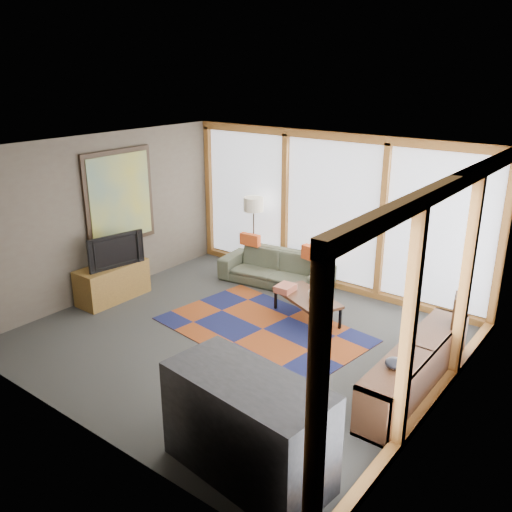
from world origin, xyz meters
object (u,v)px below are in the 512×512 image
Objects in this scene: sofa at (276,268)px; coffee_table at (307,307)px; floor_lamp at (254,236)px; bookshelf at (416,369)px; bar_counter at (248,427)px; tv_console at (113,282)px; television at (113,250)px.

sofa is 1.45m from coffee_table.
bookshelf is (3.80, -1.88, -0.41)m from floor_lamp.
bookshelf is (2.01, -0.85, 0.11)m from coffee_table.
tv_console is at bearing 163.03° from bar_counter.
bar_counter is (1.30, -3.06, 0.31)m from coffee_table.
television is (-1.64, -2.10, 0.57)m from sofa.
tv_console is (-4.89, -0.42, -0.00)m from bookshelf.
bar_counter reaches higher than sofa.
bookshelf is 2.34m from bar_counter.
bookshelf is 2.49× the size of television.
sofa is at bearing 51.11° from tv_console.
bookshelf is at bearing -74.15° from television.
tv_console is 0.56m from television.
coffee_table is 3.15m from television.
bar_counter is at bearing -53.00° from floor_lamp.
television is at bearing 17.87° from tv_console.
bar_counter is (3.09, -4.10, -0.20)m from floor_lamp.
sofa is 0.83× the size of bookshelf.
floor_lamp is 1.50× the size of television.
coffee_table is (1.16, -0.85, -0.10)m from sofa.
bookshelf is at bearing 4.97° from tv_console.
television is at bearing -175.22° from bookshelf.
coffee_table is at bearing -54.93° from television.
floor_lamp reaches higher than sofa.
sofa is at bearing -26.97° from television.
coffee_table is 3.34m from bar_counter.
sofa is 0.78m from floor_lamp.
tv_console is (-1.71, -2.12, 0.01)m from sofa.
sofa is at bearing 151.85° from bookshelf.
tv_console is at bearing -115.15° from floor_lamp.
television is at bearing -113.95° from floor_lamp.
floor_lamp is at bearing 153.66° from bookshelf.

